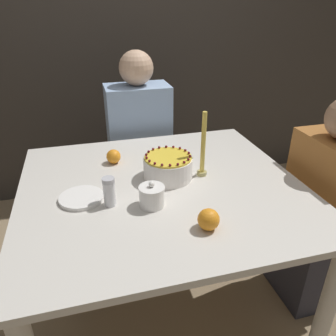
# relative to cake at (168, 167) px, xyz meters

# --- Properties ---
(ground_plane) EXTENTS (12.00, 12.00, 0.00)m
(ground_plane) POSITION_rel_cake_xyz_m (-0.04, -0.06, -0.82)
(ground_plane) COLOR #8C7556
(wall_behind) EXTENTS (8.00, 0.05, 2.60)m
(wall_behind) POSITION_rel_cake_xyz_m (-0.04, 1.34, 0.48)
(wall_behind) COLOR #38332D
(wall_behind) RESTS_ON ground_plane
(dining_table) EXTENTS (1.24, 1.14, 0.77)m
(dining_table) POSITION_rel_cake_xyz_m (-0.04, -0.06, -0.17)
(dining_table) COLOR beige
(dining_table) RESTS_ON ground_plane
(cake) EXTENTS (0.22, 0.22, 0.12)m
(cake) POSITION_rel_cake_xyz_m (0.00, 0.00, 0.00)
(cake) COLOR white
(cake) RESTS_ON dining_table
(sugar_bowl) EXTENTS (0.10, 0.10, 0.11)m
(sugar_bowl) POSITION_rel_cake_xyz_m (-0.12, -0.21, -0.01)
(sugar_bowl) COLOR white
(sugar_bowl) RESTS_ON dining_table
(sugar_shaker) EXTENTS (0.05, 0.05, 0.12)m
(sugar_shaker) POSITION_rel_cake_xyz_m (-0.28, -0.16, 0.01)
(sugar_shaker) COLOR white
(sugar_shaker) RESTS_ON dining_table
(plate_stack) EXTENTS (0.18, 0.18, 0.02)m
(plate_stack) POSITION_rel_cake_xyz_m (-0.40, -0.09, -0.05)
(plate_stack) COLOR white
(plate_stack) RESTS_ON dining_table
(candle) EXTENTS (0.05, 0.05, 0.31)m
(candle) POSITION_rel_cake_xyz_m (0.16, -0.01, 0.07)
(candle) COLOR tan
(candle) RESTS_ON dining_table
(orange_fruit_0) EXTENTS (0.07, 0.07, 0.07)m
(orange_fruit_0) POSITION_rel_cake_xyz_m (-0.22, 0.22, -0.02)
(orange_fruit_0) COLOR orange
(orange_fruit_0) RESTS_ON dining_table
(orange_fruit_1) EXTENTS (0.08, 0.08, 0.08)m
(orange_fruit_1) POSITION_rel_cake_xyz_m (0.04, -0.41, -0.01)
(orange_fruit_1) COLOR orange
(orange_fruit_1) RESTS_ON dining_table
(person_man_blue_shirt) EXTENTS (0.40, 0.34, 1.24)m
(person_man_blue_shirt) POSITION_rel_cake_xyz_m (-0.01, 0.71, -0.28)
(person_man_blue_shirt) COLOR #473D33
(person_man_blue_shirt) RESTS_ON ground_plane
(person_woman_floral) EXTENTS (0.34, 0.40, 1.14)m
(person_woman_floral) POSITION_rel_cake_xyz_m (0.78, -0.17, -0.33)
(person_woman_floral) COLOR #2D2D38
(person_woman_floral) RESTS_ON ground_plane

